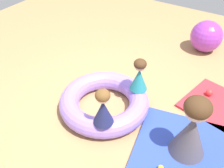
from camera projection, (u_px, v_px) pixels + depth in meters
The scene contains 10 objects.
ground_plane at pixel (105, 104), 3.67m from camera, with size 8.00×8.00×0.00m, color tan.
gym_mat_far_left at pixel (185, 151), 3.02m from camera, with size 1.16×1.11×0.04m, color #2D47B7.
inflatable_cushion at pixel (104, 102), 3.52m from camera, with size 1.22×1.22×0.27m, color #9975EA.
child_in_navy at pixel (103, 107), 2.91m from camera, with size 0.32×0.32×0.48m.
child_in_teal at pixel (139, 75), 3.40m from camera, with size 0.28×0.28×0.47m.
adult_seated at pixel (192, 128), 2.76m from camera, with size 0.57×0.57×0.80m.
play_ball_red at pixel (209, 93), 3.74m from camera, with size 0.10×0.10×0.10m, color red.
play_ball_yellow at pixel (161, 168), 2.79m from camera, with size 0.06×0.06×0.06m, color yellow.
play_ball_orange at pixel (196, 102), 3.60m from camera, with size 0.07×0.07×0.07m, color orange.
exercise_ball_large at pixel (206, 36), 4.65m from camera, with size 0.57×0.57×0.57m, color purple.
Camera 1 is at (1.53, -2.20, 2.53)m, focal length 41.31 mm.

